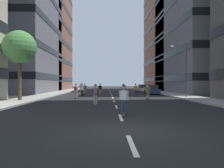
% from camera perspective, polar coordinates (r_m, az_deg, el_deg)
% --- Properties ---
extents(ground_plane, '(155.72, 155.72, 0.00)m').
position_cam_1_polar(ground_plane, '(34.37, -0.22, -2.79)').
color(ground_plane, black).
extents(sidewalk_left, '(3.34, 71.37, 0.14)m').
position_cam_1_polar(sidewalk_left, '(38.61, -14.62, -2.36)').
color(sidewalk_left, '#9E9991').
rests_on(sidewalk_left, ground_plane).
extents(sidewalk_right, '(3.34, 71.37, 0.14)m').
position_cam_1_polar(sidewalk_right, '(38.98, 13.82, -2.33)').
color(sidewalk_right, '#9E9991').
rests_on(sidewalk_right, ground_plane).
extents(lane_markings, '(0.16, 62.20, 0.01)m').
position_cam_1_polar(lane_markings, '(36.41, -0.29, -2.61)').
color(lane_markings, silver).
rests_on(lane_markings, ground_plane).
extents(building_left_mid, '(17.76, 18.24, 34.63)m').
position_cam_1_polar(building_left_mid, '(47.15, -27.18, 19.53)').
color(building_left_mid, slate).
rests_on(building_left_mid, ground_plane).
extents(building_left_far, '(17.76, 18.24, 27.23)m').
position_cam_1_polar(building_left_far, '(59.65, -20.75, 11.75)').
color(building_left_far, brown).
rests_on(building_left_far, ground_plane).
extents(building_right_mid, '(17.76, 22.56, 27.32)m').
position_cam_1_polar(building_right_mid, '(46.73, 25.92, 15.02)').
color(building_right_mid, slate).
rests_on(building_right_mid, ground_plane).
extents(building_right_far, '(17.76, 23.48, 32.86)m').
position_cam_1_polar(building_right_far, '(60.78, 19.16, 14.26)').
color(building_right_far, '#9E6B51').
rests_on(building_right_far, ground_plane).
extents(parked_car_near, '(1.82, 4.40, 1.52)m').
position_cam_1_polar(parked_car_near, '(44.10, 8.19, -1.19)').
color(parked_car_near, silver).
rests_on(parked_car_near, ground_plane).
extents(parked_car_mid, '(1.82, 4.40, 1.52)m').
position_cam_1_polar(parked_car_mid, '(34.96, 10.76, -1.60)').
color(parked_car_mid, navy).
rests_on(parked_car_mid, ground_plane).
extents(street_tree_near, '(3.31, 3.31, 6.99)m').
position_cam_1_polar(street_tree_near, '(23.41, -23.75, 9.02)').
color(street_tree_near, '#4C3823').
rests_on(street_tree_near, sidewalk_left).
extents(streetlamp_right, '(2.13, 0.30, 6.50)m').
position_cam_1_polar(streetlamp_right, '(27.76, 18.79, 4.99)').
color(streetlamp_right, '#3F3F44').
rests_on(streetlamp_right, sidewalk_right).
extents(skater_0, '(0.55, 0.92, 1.78)m').
position_cam_1_polar(skater_0, '(23.47, 9.78, -1.78)').
color(skater_0, brown).
rests_on(skater_0, ground_plane).
extents(skater_1, '(0.54, 0.91, 1.78)m').
position_cam_1_polar(skater_1, '(17.63, -4.51, -2.47)').
color(skater_1, brown).
rests_on(skater_1, ground_plane).
extents(skater_2, '(0.53, 0.90, 1.78)m').
position_cam_1_polar(skater_2, '(29.39, 6.39, -1.41)').
color(skater_2, brown).
rests_on(skater_2, ground_plane).
extents(skater_3, '(0.57, 0.92, 1.78)m').
position_cam_1_polar(skater_3, '(21.46, 3.08, -2.05)').
color(skater_3, brown).
rests_on(skater_3, ground_plane).
extents(skater_4, '(0.53, 0.90, 1.78)m').
position_cam_1_polar(skater_4, '(25.49, -9.79, -1.61)').
color(skater_4, brown).
rests_on(skater_4, ground_plane).
extents(skater_5, '(0.56, 0.92, 1.78)m').
position_cam_1_polar(skater_5, '(28.13, -8.08, -1.49)').
color(skater_5, brown).
rests_on(skater_5, ground_plane).
extents(skater_6, '(0.55, 0.92, 1.78)m').
position_cam_1_polar(skater_6, '(33.20, -3.26, -1.20)').
color(skater_6, brown).
rests_on(skater_6, ground_plane).
extents(skater_7, '(0.54, 0.91, 1.78)m').
position_cam_1_polar(skater_7, '(42.31, -8.49, -0.83)').
color(skater_7, brown).
rests_on(skater_7, ground_plane).
extents(skater_8, '(0.56, 0.92, 1.78)m').
position_cam_1_polar(skater_8, '(12.16, 3.23, -3.89)').
color(skater_8, brown).
rests_on(skater_8, ground_plane).
extents(skater_9, '(0.56, 0.92, 1.78)m').
position_cam_1_polar(skater_9, '(35.32, -7.36, -1.06)').
color(skater_9, brown).
rests_on(skater_9, ground_plane).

